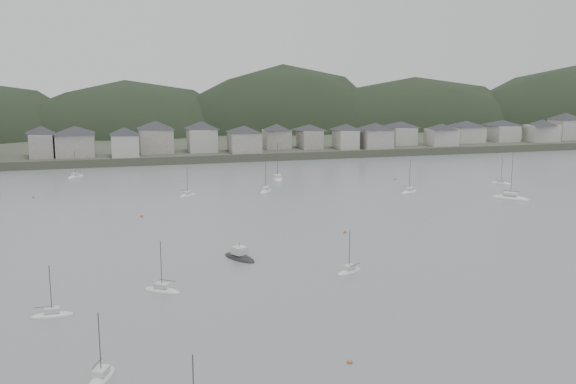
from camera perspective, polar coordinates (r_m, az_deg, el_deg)
name	(u,v)px	position (r m, az deg, el deg)	size (l,w,h in m)	color
ground	(433,334)	(93.52, 12.34, -11.86)	(900.00, 900.00, 0.00)	slate
far_shore_land	(185,130)	(375.10, -8.83, 5.30)	(900.00, 250.00, 3.00)	#383D2D
forested_ridge	(201,158)	(351.84, -7.53, 2.90)	(851.55, 103.94, 102.57)	black
waterfront_town	(338,134)	(276.59, 4.29, 5.04)	(451.48, 28.46, 12.92)	gray
sailboat_lead	(102,377)	(82.31, -15.75, -15.11)	(4.29, 6.61, 8.68)	silver
moored_fleet	(224,233)	(144.52, -5.53, -3.53)	(249.80, 177.20, 14.00)	silver
motor_launch_far	(240,257)	(125.73, -4.19, -5.62)	(6.41, 8.73, 3.97)	black
mooring_buoys	(299,234)	(143.51, 0.97, -3.59)	(184.37, 127.35, 0.70)	#B5663C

